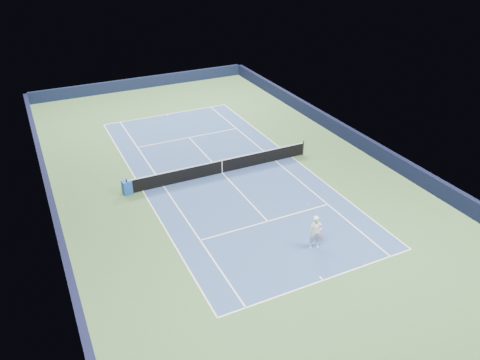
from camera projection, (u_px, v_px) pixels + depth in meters
name	position (u px, v px, depth m)	size (l,w,h in m)	color
ground	(222.00, 173.00, 31.55)	(40.00, 40.00, 0.00)	#3A5D33
wall_far	(142.00, 83.00, 46.82)	(22.00, 0.35, 1.10)	black
wall_right	(353.00, 137.00, 35.38)	(0.35, 40.00, 1.10)	black
wall_left	(52.00, 203.00, 27.18)	(0.35, 40.00, 1.10)	black
court_surface	(222.00, 173.00, 31.55)	(10.97, 23.77, 0.01)	navy
baseline_far	(167.00, 114.00, 40.86)	(10.97, 0.08, 0.00)	white
baseline_near	(323.00, 280.00, 22.23)	(10.97, 0.08, 0.00)	white
sideline_doubles_right	(292.00, 157.00, 33.62)	(0.08, 23.77, 0.00)	white
sideline_doubles_left	(143.00, 191.00, 29.47)	(0.08, 23.77, 0.00)	white
sideline_singles_right	(275.00, 161.00, 33.11)	(0.08, 23.77, 0.00)	white
sideline_singles_left	(164.00, 186.00, 29.99)	(0.08, 23.77, 0.00)	white
service_line_far	(189.00, 138.00, 36.56)	(8.23, 0.08, 0.00)	white
service_line_near	(268.00, 221.00, 26.53)	(8.23, 0.08, 0.00)	white
center_service_line	(222.00, 173.00, 31.55)	(0.08, 12.80, 0.00)	white
center_mark_far	(168.00, 115.00, 40.74)	(0.08, 0.30, 0.00)	white
center_mark_near	(321.00, 278.00, 22.35)	(0.08, 0.30, 0.00)	white
tennis_net	(222.00, 166.00, 31.30)	(12.90, 0.10, 1.07)	black
sponsor_cube	(127.00, 187.00, 28.99)	(0.62, 0.56, 0.91)	#1C4AAB
tennis_player	(316.00, 232.00, 24.00)	(0.88, 1.35, 2.10)	silver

